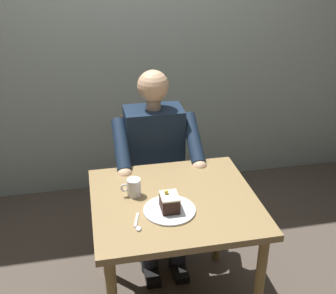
% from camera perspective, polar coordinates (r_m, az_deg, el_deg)
% --- Properties ---
extents(cafe_rear_panel, '(6.40, 0.12, 3.00)m').
position_cam_1_polar(cafe_rear_panel, '(3.31, -4.73, 18.63)').
color(cafe_rear_panel, '#A2B4AB').
rests_on(cafe_rear_panel, ground).
extents(dining_table, '(0.84, 0.77, 0.74)m').
position_cam_1_polar(dining_table, '(2.25, 0.86, -9.15)').
color(dining_table, olive).
rests_on(dining_table, ground).
extents(chair, '(0.42, 0.42, 0.88)m').
position_cam_1_polar(chair, '(2.93, -2.12, -3.64)').
color(chair, '#986D47').
rests_on(chair, ground).
extents(seated_person, '(0.53, 0.58, 1.24)m').
position_cam_1_polar(seated_person, '(2.70, -1.58, -2.56)').
color(seated_person, '#152337').
rests_on(seated_person, ground).
extents(dessert_plate, '(0.26, 0.26, 0.01)m').
position_cam_1_polar(dessert_plate, '(2.11, 0.21, -8.43)').
color(dessert_plate, silver).
rests_on(dessert_plate, dining_table).
extents(cake_slice, '(0.09, 0.11, 0.10)m').
position_cam_1_polar(cake_slice, '(2.08, 0.20, -7.39)').
color(cake_slice, '#341E17').
rests_on(cake_slice, dessert_plate).
extents(coffee_cup, '(0.11, 0.07, 0.09)m').
position_cam_1_polar(coffee_cup, '(2.20, -4.62, -5.38)').
color(coffee_cup, silver).
rests_on(coffee_cup, dining_table).
extents(dessert_spoon, '(0.04, 0.14, 0.01)m').
position_cam_1_polar(dessert_spoon, '(2.02, -4.09, -10.29)').
color(dessert_spoon, silver).
rests_on(dessert_spoon, dining_table).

